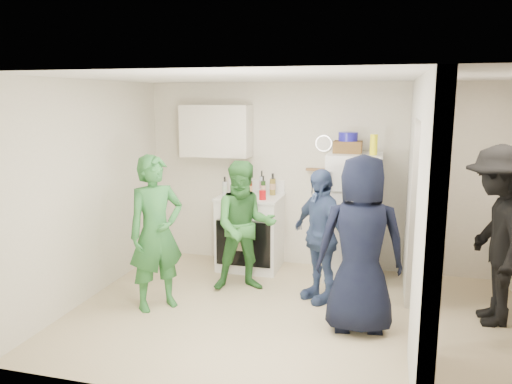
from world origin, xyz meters
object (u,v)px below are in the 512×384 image
at_px(wicker_basket, 348,147).
at_px(person_green_center, 245,226).
at_px(person_denim, 320,235).
at_px(blue_bowl, 348,137).
at_px(stove, 250,232).
at_px(person_green_left, 156,233).
at_px(yellow_cup_stack_top, 374,145).
at_px(fridge, 353,217).
at_px(person_navy, 361,245).
at_px(person_nook, 496,236).

relative_size(wicker_basket, person_green_center, 0.22).
distance_m(wicker_basket, person_denim, 1.29).
bearing_deg(blue_bowl, stove, -179.09).
bearing_deg(person_denim, person_green_left, -113.73).
bearing_deg(person_green_left, person_denim, -26.28).
distance_m(wicker_basket, yellow_cup_stack_top, 0.36).
distance_m(fridge, blue_bowl, 1.02).
height_order(wicker_basket, blue_bowl, blue_bowl).
xyz_separation_m(fridge, wicker_basket, (-0.10, 0.05, 0.88)).
bearing_deg(person_denim, person_green_center, -140.66).
bearing_deg(fridge, blue_bowl, 153.43).
distance_m(person_denim, person_navy, 0.83).
bearing_deg(yellow_cup_stack_top, fridge, 155.56).
relative_size(yellow_cup_stack_top, person_denim, 0.16).
bearing_deg(stove, person_green_center, -79.41).
height_order(person_green_left, person_denim, person_green_left).
xyz_separation_m(wicker_basket, blue_bowl, (0.00, 0.00, 0.13)).
distance_m(person_denim, person_nook, 1.82).
distance_m(stove, person_green_left, 1.69).
relative_size(blue_bowl, yellow_cup_stack_top, 0.96).
height_order(stove, person_navy, person_navy).
relative_size(person_green_center, person_nook, 0.85).
relative_size(stove, person_green_left, 0.59).
xyz_separation_m(yellow_cup_stack_top, person_denim, (-0.53, -0.73, -0.97)).
bearing_deg(person_green_left, person_navy, -47.65).
distance_m(blue_bowl, person_green_left, 2.64).
height_order(stove, person_green_left, person_green_left).
relative_size(wicker_basket, person_denim, 0.23).
relative_size(stove, yellow_cup_stack_top, 4.01).
distance_m(wicker_basket, person_nook, 2.03).
bearing_deg(wicker_basket, person_nook, -31.72).
bearing_deg(person_green_center, person_green_left, -156.64).
height_order(person_green_center, person_nook, person_nook).
bearing_deg(stove, person_green_left, -112.49).
height_order(fridge, person_green_center, fridge).
bearing_deg(person_green_center, fridge, 10.55).
xyz_separation_m(stove, person_green_left, (-0.63, -1.53, 0.35)).
xyz_separation_m(person_green_left, person_green_center, (0.78, 0.76, -0.07)).
distance_m(fridge, wicker_basket, 0.89).
relative_size(fridge, person_denim, 1.06).
bearing_deg(person_navy, person_green_left, -9.46).
distance_m(blue_bowl, person_nook, 2.08).
relative_size(stove, person_navy, 0.56).
distance_m(stove, yellow_cup_stack_top, 2.01).
xyz_separation_m(person_green_center, person_denim, (0.91, -0.08, -0.02)).
bearing_deg(person_green_left, fridge, -11.12).
height_order(yellow_cup_stack_top, person_green_left, yellow_cup_stack_top).
relative_size(person_denim, person_navy, 0.86).
xyz_separation_m(blue_bowl, person_green_center, (-1.12, -0.79, -1.03)).
relative_size(fridge, person_green_center, 1.03).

